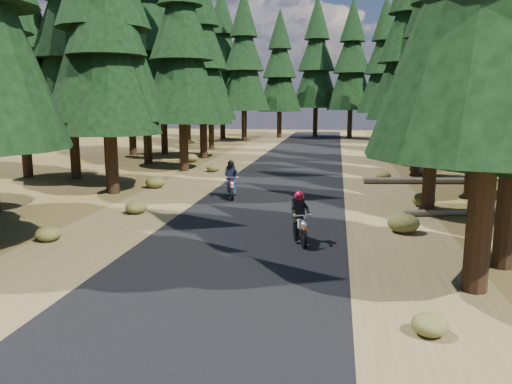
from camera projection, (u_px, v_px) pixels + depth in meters
ground at (248, 236)px, 15.36m from camera, size 120.00×120.00×0.00m
road at (270, 203)px, 20.21m from camera, size 6.00×100.00×0.01m
shoulder_l at (161, 200)px, 20.94m from camera, size 3.20×100.00×0.01m
shoulder_r at (386, 207)px, 19.49m from camera, size 3.20×100.00×0.01m
pine_forest at (301, 46)px, 34.40m from camera, size 34.59×55.08×16.32m
log_near at (419, 181)px, 25.05m from camera, size 5.60×1.14×0.32m
log_far at (458, 212)px, 18.06m from camera, size 4.01×1.28×0.24m
understory_shrubs at (304, 190)px, 21.76m from camera, size 15.42×30.79×0.60m
rider_lead at (300, 226)px, 14.48m from camera, size 0.96×1.76×1.50m
rider_follow at (231, 186)px, 21.24m from camera, size 1.00×1.87×1.60m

